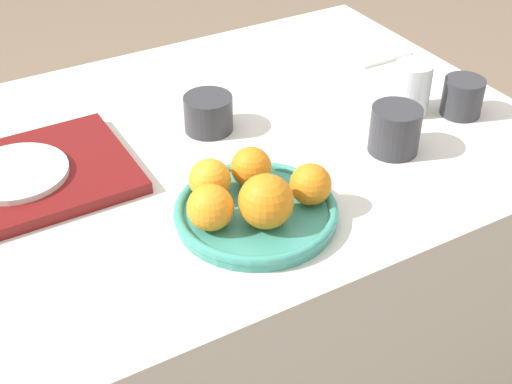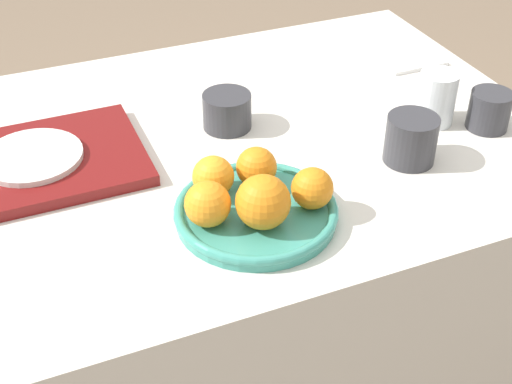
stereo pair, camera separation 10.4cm
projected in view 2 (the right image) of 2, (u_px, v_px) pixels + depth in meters
name	position (u px, v px, depth m)	size (l,w,h in m)	color
table	(234.00, 291.00, 1.48)	(1.14, 0.82, 0.74)	silver
fruit_platter	(256.00, 212.00, 1.07)	(0.25, 0.25, 0.03)	teal
orange_0	(263.00, 202.00, 1.01)	(0.08, 0.08, 0.08)	orange
orange_1	(213.00, 177.00, 1.08)	(0.06, 0.06, 0.06)	orange
orange_2	(312.00, 188.00, 1.05)	(0.06, 0.06, 0.06)	orange
orange_3	(256.00, 167.00, 1.10)	(0.06, 0.06, 0.06)	orange
orange_4	(208.00, 204.00, 1.02)	(0.07, 0.07, 0.07)	orange
water_glass	(437.00, 98.00, 1.28)	(0.07, 0.07, 0.10)	silver
serving_tray	(34.00, 164.00, 1.18)	(0.36, 0.25, 0.02)	maroon
side_plate	(32.00, 157.00, 1.17)	(0.16, 0.16, 0.01)	silver
cup_0	(227.00, 111.00, 1.27)	(0.09, 0.09, 0.06)	#333338
cup_1	(411.00, 139.00, 1.18)	(0.09, 0.09, 0.08)	#333338
cup_2	(489.00, 110.00, 1.27)	(0.07, 0.07, 0.07)	#333338
napkin	(406.00, 57.00, 1.52)	(0.13, 0.12, 0.01)	white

